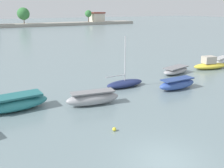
{
  "coord_description": "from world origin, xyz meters",
  "views": [
    {
      "loc": [
        -8.27,
        -8.8,
        7.82
      ],
      "look_at": [
        3.48,
        11.72,
        0.7
      ],
      "focal_mm": 40.66,
      "sensor_mm": 36.0,
      "label": 1
    }
  ],
  "objects_px": {
    "moored_boat_6": "(176,70)",
    "moored_boat_7": "(210,65)",
    "moored_boat_8": "(221,60)",
    "mooring_buoy_1": "(114,129)",
    "moored_boat_4": "(125,83)",
    "moored_boat_5": "(177,84)",
    "moored_boat_2": "(16,103)",
    "moored_boat_3": "(93,98)"
  },
  "relations": [
    {
      "from": "moored_boat_2",
      "to": "moored_boat_7",
      "type": "relative_size",
      "value": 0.99
    },
    {
      "from": "moored_boat_4",
      "to": "mooring_buoy_1",
      "type": "relative_size",
      "value": 19.59
    },
    {
      "from": "moored_boat_3",
      "to": "moored_boat_8",
      "type": "bearing_deg",
      "value": 23.23
    },
    {
      "from": "moored_boat_6",
      "to": "moored_boat_8",
      "type": "relative_size",
      "value": 1.01
    },
    {
      "from": "moored_boat_7",
      "to": "moored_boat_8",
      "type": "distance_m",
      "value": 4.59
    },
    {
      "from": "moored_boat_6",
      "to": "mooring_buoy_1",
      "type": "distance_m",
      "value": 17.14
    },
    {
      "from": "moored_boat_2",
      "to": "mooring_buoy_1",
      "type": "bearing_deg",
      "value": -57.16
    },
    {
      "from": "moored_boat_2",
      "to": "mooring_buoy_1",
      "type": "height_order",
      "value": "moored_boat_2"
    },
    {
      "from": "moored_boat_4",
      "to": "moored_boat_7",
      "type": "xyz_separation_m",
      "value": [
        14.15,
        1.18,
        0.19
      ]
    },
    {
      "from": "moored_boat_3",
      "to": "moored_boat_6",
      "type": "distance_m",
      "value": 14.18
    },
    {
      "from": "moored_boat_6",
      "to": "moored_boat_8",
      "type": "bearing_deg",
      "value": -5.99
    },
    {
      "from": "moored_boat_4",
      "to": "moored_boat_6",
      "type": "relative_size",
      "value": 1.11
    },
    {
      "from": "moored_boat_8",
      "to": "mooring_buoy_1",
      "type": "relative_size",
      "value": 17.47
    },
    {
      "from": "moored_boat_8",
      "to": "moored_boat_4",
      "type": "bearing_deg",
      "value": 174.29
    },
    {
      "from": "moored_boat_5",
      "to": "moored_boat_8",
      "type": "relative_size",
      "value": 0.95
    },
    {
      "from": "moored_boat_5",
      "to": "moored_boat_7",
      "type": "bearing_deg",
      "value": 23.49
    },
    {
      "from": "moored_boat_4",
      "to": "mooring_buoy_1",
      "type": "distance_m",
      "value": 9.86
    },
    {
      "from": "moored_boat_5",
      "to": "moored_boat_6",
      "type": "distance_m",
      "value": 6.36
    },
    {
      "from": "moored_boat_3",
      "to": "moored_boat_4",
      "type": "distance_m",
      "value": 5.83
    },
    {
      "from": "mooring_buoy_1",
      "to": "moored_boat_4",
      "type": "bearing_deg",
      "value": 53.37
    },
    {
      "from": "moored_boat_2",
      "to": "moored_boat_8",
      "type": "bearing_deg",
      "value": 4.63
    },
    {
      "from": "moored_boat_7",
      "to": "mooring_buoy_1",
      "type": "bearing_deg",
      "value": -143.4
    },
    {
      "from": "moored_boat_4",
      "to": "moored_boat_8",
      "type": "xyz_separation_m",
      "value": [
        18.46,
        2.76,
        0.05
      ]
    },
    {
      "from": "moored_boat_5",
      "to": "mooring_buoy_1",
      "type": "xyz_separation_m",
      "value": [
        -10.04,
        -4.71,
        -0.4
      ]
    },
    {
      "from": "moored_boat_2",
      "to": "moored_boat_6",
      "type": "relative_size",
      "value": 1.09
    },
    {
      "from": "moored_boat_2",
      "to": "moored_boat_7",
      "type": "distance_m",
      "value": 25.07
    },
    {
      "from": "moored_boat_6",
      "to": "moored_boat_2",
      "type": "bearing_deg",
      "value": 174.24
    },
    {
      "from": "moored_boat_8",
      "to": "moored_boat_6",
      "type": "bearing_deg",
      "value": 172.83
    },
    {
      "from": "moored_boat_6",
      "to": "moored_boat_7",
      "type": "relative_size",
      "value": 0.91
    },
    {
      "from": "moored_boat_4",
      "to": "mooring_buoy_1",
      "type": "xyz_separation_m",
      "value": [
        -5.88,
        -7.91,
        -0.25
      ]
    },
    {
      "from": "moored_boat_2",
      "to": "moored_boat_5",
      "type": "height_order",
      "value": "moored_boat_2"
    },
    {
      "from": "moored_boat_2",
      "to": "moored_boat_3",
      "type": "distance_m",
      "value": 6.12
    },
    {
      "from": "moored_boat_6",
      "to": "moored_boat_7",
      "type": "xyz_separation_m",
      "value": [
        5.72,
        -0.34,
        0.16
      ]
    },
    {
      "from": "moored_boat_2",
      "to": "moored_boat_7",
      "type": "height_order",
      "value": "moored_boat_7"
    },
    {
      "from": "mooring_buoy_1",
      "to": "moored_boat_2",
      "type": "bearing_deg",
      "value": 125.41
    },
    {
      "from": "moored_boat_4",
      "to": "moored_boat_6",
      "type": "xyz_separation_m",
      "value": [
        8.43,
        1.52,
        0.03
      ]
    },
    {
      "from": "moored_boat_7",
      "to": "moored_boat_8",
      "type": "bearing_deg",
      "value": 32.35
    },
    {
      "from": "moored_boat_7",
      "to": "moored_boat_6",
      "type": "bearing_deg",
      "value": -171.19
    },
    {
      "from": "moored_boat_2",
      "to": "moored_boat_8",
      "type": "distance_m",
      "value": 29.53
    },
    {
      "from": "moored_boat_6",
      "to": "mooring_buoy_1",
      "type": "relative_size",
      "value": 17.71
    },
    {
      "from": "moored_boat_8",
      "to": "mooring_buoy_1",
      "type": "height_order",
      "value": "moored_boat_8"
    },
    {
      "from": "moored_boat_6",
      "to": "moored_boat_7",
      "type": "bearing_deg",
      "value": -16.44
    }
  ]
}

